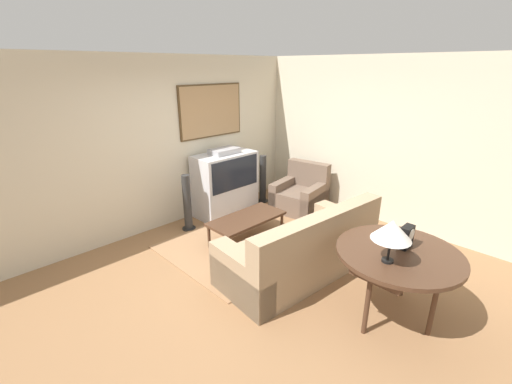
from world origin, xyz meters
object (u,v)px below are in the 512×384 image
(speaker_tower_left, at_px, (187,204))
(armchair, at_px, (300,195))
(couch, at_px, (302,251))
(mantel_clock, at_px, (406,237))
(table_lamp, at_px, (392,230))
(console_table, at_px, (399,257))
(coffee_table, at_px, (247,220))
(tv, at_px, (225,183))
(speaker_tower_right, at_px, (263,180))

(speaker_tower_left, bearing_deg, armchair, -21.07)
(couch, distance_m, mantel_clock, 1.32)
(table_lamp, bearing_deg, console_table, -0.76)
(couch, height_order, console_table, couch)
(couch, bearing_deg, armchair, -136.01)
(mantel_clock, bearing_deg, coffee_table, 91.82)
(couch, relative_size, armchair, 2.25)
(mantel_clock, bearing_deg, tv, 83.22)
(speaker_tower_left, height_order, speaker_tower_right, same)
(couch, xyz_separation_m, table_lamp, (-0.22, -1.17, 0.79))
(couch, distance_m, speaker_tower_left, 2.12)
(tv, distance_m, speaker_tower_left, 0.88)
(coffee_table, distance_m, speaker_tower_right, 1.66)
(speaker_tower_left, bearing_deg, tv, 5.28)
(speaker_tower_right, bearing_deg, console_table, -113.04)
(coffee_table, bearing_deg, tv, 65.86)
(console_table, distance_m, speaker_tower_right, 3.56)
(console_table, height_order, table_lamp, table_lamp)
(tv, bearing_deg, couch, -104.56)
(couch, relative_size, console_table, 1.75)
(coffee_table, relative_size, console_table, 0.95)
(tv, bearing_deg, coffee_table, -114.14)
(couch, distance_m, coffee_table, 1.13)
(coffee_table, xyz_separation_m, console_table, (-0.05, -2.30, 0.36))
(table_lamp, bearing_deg, speaker_tower_left, 91.49)
(speaker_tower_right, bearing_deg, coffee_table, -144.12)
(console_table, bearing_deg, tv, 81.18)
(tv, relative_size, speaker_tower_right, 1.29)
(tv, distance_m, armchair, 1.41)
(armchair, distance_m, coffee_table, 1.58)
(couch, distance_m, armchair, 2.13)
(couch, bearing_deg, tv, -99.43)
(coffee_table, xyz_separation_m, table_lamp, (-0.31, -2.29, 0.75))
(tv, relative_size, coffee_table, 1.01)
(coffee_table, xyz_separation_m, speaker_tower_left, (-0.40, 0.97, 0.08))
(tv, height_order, couch, tv)
(armchair, distance_m, mantel_clock, 2.98)
(coffee_table, relative_size, table_lamp, 2.75)
(speaker_tower_right, bearing_deg, tv, 174.72)
(tv, bearing_deg, table_lamp, -103.21)
(tv, xyz_separation_m, mantel_clock, (-0.40, -3.34, 0.33))
(console_table, bearing_deg, coffee_table, 88.78)
(coffee_table, xyz_separation_m, speaker_tower_right, (1.34, 0.97, 0.08))
(coffee_table, bearing_deg, speaker_tower_right, 35.88)
(tv, relative_size, table_lamp, 2.78)
(speaker_tower_left, bearing_deg, mantel_clock, -81.77)
(couch, distance_m, speaker_tower_right, 2.54)
(armchair, relative_size, speaker_tower_left, 1.04)
(speaker_tower_left, bearing_deg, console_table, -83.88)
(coffee_table, relative_size, speaker_tower_right, 1.27)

